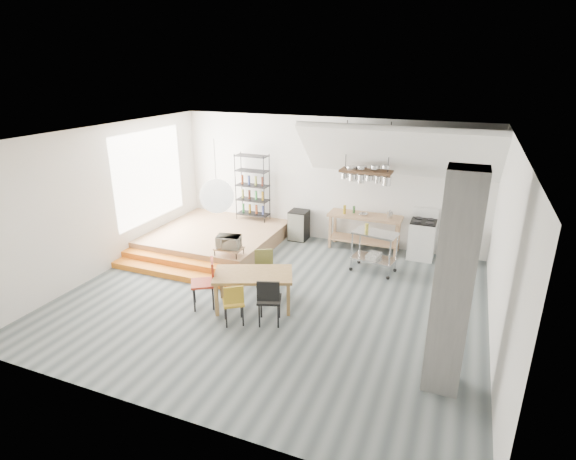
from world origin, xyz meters
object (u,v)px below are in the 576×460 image
at_px(stove, 422,239).
at_px(dining_table, 253,277).
at_px(mini_fridge, 299,225).
at_px(rolling_cart, 374,246).

distance_m(stove, dining_table, 4.52).
relative_size(dining_table, mini_fridge, 2.10).
bearing_deg(stove, rolling_cart, -126.62).
relative_size(stove, mini_fridge, 1.48).
bearing_deg(stove, mini_fridge, 179.20).
height_order(dining_table, mini_fridge, mini_fridge).
relative_size(stove, dining_table, 0.70).
distance_m(dining_table, rolling_cart, 3.01).
height_order(stove, rolling_cart, stove).
height_order(stove, mini_fridge, stove).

